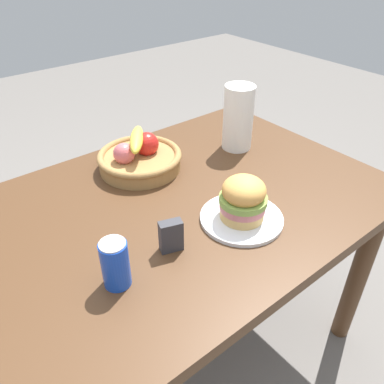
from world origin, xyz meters
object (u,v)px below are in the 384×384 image
at_px(soda_can, 115,264).
at_px(fruit_basket, 139,157).
at_px(sandwich, 243,198).
at_px(napkin_holder, 171,236).
at_px(paper_towel_roll, 238,118).
at_px(plate, 241,218).

distance_m(soda_can, fruit_basket, 0.53).
bearing_deg(soda_can, fruit_basket, 51.77).
distance_m(sandwich, soda_can, 0.40).
distance_m(fruit_basket, napkin_holder, 0.43).
height_order(sandwich, paper_towel_roll, paper_towel_roll).
xyz_separation_m(fruit_basket, napkin_holder, (-0.16, -0.40, 0.00)).
height_order(soda_can, fruit_basket, fruit_basket).
xyz_separation_m(fruit_basket, paper_towel_roll, (0.37, -0.10, 0.08)).
height_order(plate, sandwich, sandwich).
bearing_deg(sandwich, plate, 180.00).
bearing_deg(sandwich, paper_towel_roll, 47.88).
bearing_deg(soda_can, paper_towel_roll, 24.49).
bearing_deg(fruit_basket, paper_towel_roll, -14.54).
bearing_deg(paper_towel_roll, fruit_basket, 165.46).
relative_size(sandwich, soda_can, 1.08).
relative_size(plate, paper_towel_roll, 1.00).
height_order(paper_towel_roll, napkin_holder, paper_towel_roll).
xyz_separation_m(plate, paper_towel_roll, (0.30, 0.33, 0.11)).
bearing_deg(paper_towel_roll, sandwich, -132.12).
xyz_separation_m(sandwich, napkin_holder, (-0.23, 0.03, -0.03)).
relative_size(soda_can, napkin_holder, 1.40).
bearing_deg(fruit_basket, plate, -80.45).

